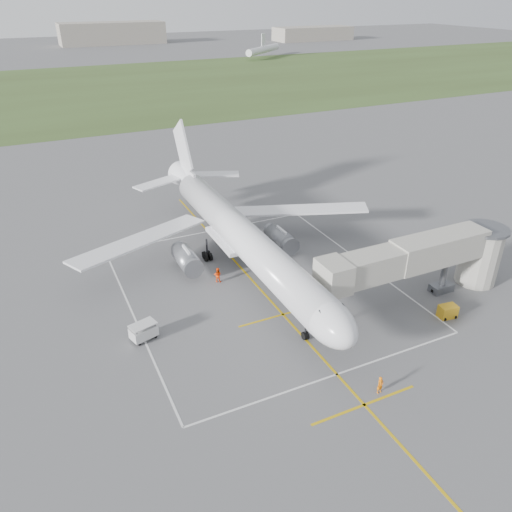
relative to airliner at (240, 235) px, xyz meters
name	(u,v)px	position (x,y,z in m)	size (l,w,h in m)	color
ground	(244,271)	(0.00, -0.75, -4.39)	(700.00, 700.00, 0.00)	#565659
grass_strip	(82,91)	(0.00, 129.25, -4.38)	(700.00, 120.00, 0.02)	#364A20
apron_markings	(265,295)	(0.00, -6.57, -4.38)	(28.20, 60.00, 0.01)	#C3990B
airliner	(240,235)	(0.00, 0.00, 0.00)	(38.93, 46.75, 13.52)	silver
jet_bridge	(432,258)	(15.72, -14.25, 0.35)	(23.40, 5.00, 7.20)	#99978B
gpu_unit	(448,311)	(14.97, -18.29, -3.73)	(1.93, 1.47, 1.35)	#C69018
baggage_cart	(144,331)	(-13.93, -8.62, -3.52)	(2.77, 2.10, 1.71)	silver
ramp_worker_nose	(380,385)	(1.96, -24.11, -3.58)	(0.59, 0.39, 1.62)	orange
ramp_worker_wing	(218,275)	(-3.68, -1.76, -3.50)	(0.87, 0.67, 1.78)	#FF4008
distant_hangars	(10,41)	(-16.15, 264.44, 0.78)	(345.00, 49.00, 12.00)	gray
distant_aircraft	(87,60)	(9.59, 177.79, -0.80)	(185.29, 37.93, 8.85)	silver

